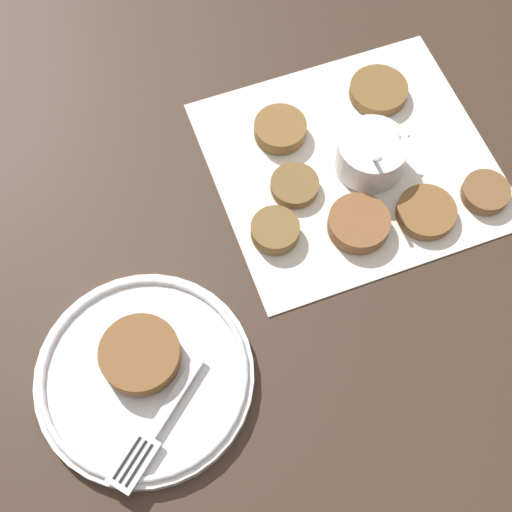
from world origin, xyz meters
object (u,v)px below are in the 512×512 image
Objects in this scene: sauce_bowl at (371,155)px; fritter_on_plate at (140,355)px; fork at (151,435)px; serving_plate at (145,376)px.

sauce_bowl is 0.36m from fritter_on_plate.
fork is (-0.01, -0.08, -0.01)m from fritter_on_plate.
sauce_bowl is 0.37m from serving_plate.
fork is at bearing -98.90° from fritter_on_plate.
fritter_on_plate is at bearing 81.10° from fork.
fork reaches higher than serving_plate.
sauce_bowl is 0.39× the size of serving_plate.
serving_plate is at bearing 81.37° from fork.
fritter_on_plate is at bearing 80.04° from serving_plate.
serving_plate is 2.75× the size of fritter_on_plate.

